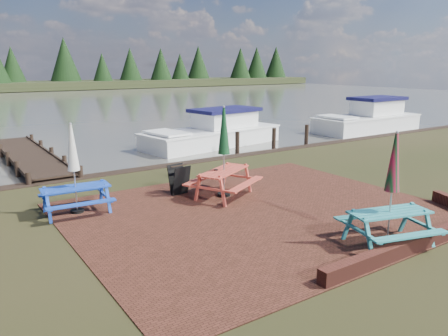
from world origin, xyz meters
TOP-DOWN VIEW (x-y plane):
  - ground at (0.00, 0.00)m, footprint 120.00×120.00m
  - paving at (0.00, 1.00)m, footprint 9.00×7.50m
  - brick_wall at (2.15, -2.42)m, footprint 6.21×1.79m
  - water at (0.00, 37.00)m, footprint 120.00×60.00m
  - picnic_table_teal at (0.99, -2.06)m, footprint 2.02×1.89m
  - picnic_table_red at (0.04, 2.61)m, footprint 2.36×2.28m
  - picnic_table_blue at (-3.80, 3.49)m, footprint 1.73×1.56m
  - chalkboard at (-0.90, 3.50)m, footprint 0.55×0.55m
  - jetty at (-3.50, 11.28)m, footprint 1.76×9.08m
  - boat_near at (4.76, 10.44)m, footprint 7.39×3.49m
  - boat_far at (14.79, 9.30)m, footprint 7.00×2.53m

SIDE VIEW (x-z plane):
  - ground at x=0.00m, z-range 0.00..0.00m
  - water at x=0.00m, z-range -0.01..0.01m
  - paving at x=0.00m, z-range 0.00..0.02m
  - jetty at x=-3.50m, z-range -0.39..0.61m
  - brick_wall at x=2.15m, z-range 0.00..0.30m
  - boat_near at x=4.76m, z-range -0.58..1.34m
  - chalkboard at x=-0.90m, z-range 0.01..0.87m
  - boat_far at x=14.79m, z-range -0.64..1.54m
  - picnic_table_blue at x=-3.80m, z-range -0.34..1.91m
  - picnic_table_teal at x=0.99m, z-range -0.35..1.99m
  - picnic_table_red at x=0.04m, z-range -0.38..2.15m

